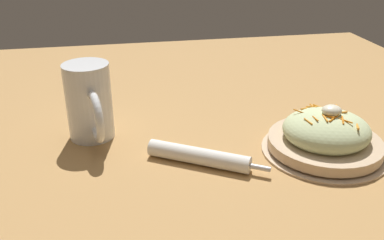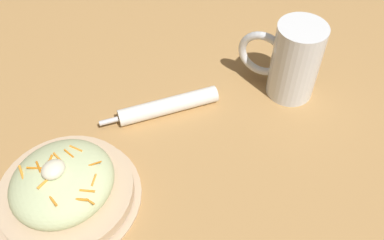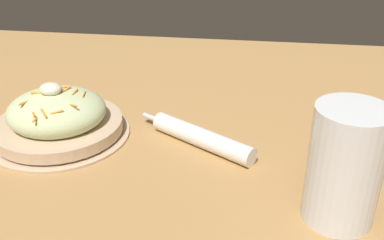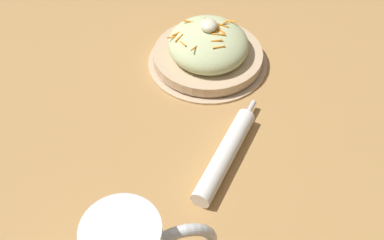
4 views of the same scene
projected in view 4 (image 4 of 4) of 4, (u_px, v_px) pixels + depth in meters
ground_plane at (140, 137)px, 0.76m from camera, size 1.43×1.43×0.00m
salad_plate at (208, 50)px, 0.86m from camera, size 0.23×0.23×0.10m
napkin_roll at (225, 154)px, 0.71m from camera, size 0.20×0.13×0.03m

